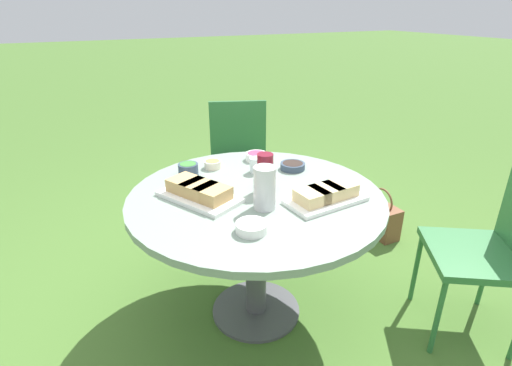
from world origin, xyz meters
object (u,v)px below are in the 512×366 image
object	(u,v)px
dining_table	(256,213)
handbag	(380,218)
chair_near_right	(239,151)
water_pitcher	(265,188)
wine_glass	(265,165)
chair_near_left	(495,242)

from	to	relation	value
dining_table	handbag	world-z (taller)	dining_table
chair_near_right	water_pitcher	size ratio (longest dim) A/B	4.51
wine_glass	handbag	world-z (taller)	wine_glass
chair_near_left	water_pitcher	size ratio (longest dim) A/B	4.51
dining_table	handbag	xyz separation A→B (m)	(0.33, -1.18, -0.49)
chair_near_left	water_pitcher	distance (m)	1.14
chair_near_left	wine_glass	world-z (taller)	wine_glass
handbag	chair_near_right	bearing A→B (deg)	44.95
water_pitcher	handbag	xyz separation A→B (m)	(0.47, -1.21, -0.69)
chair_near_right	handbag	bearing A→B (deg)	-135.05
water_pitcher	dining_table	bearing A→B (deg)	-10.77
chair_near_right	wine_glass	bearing A→B (deg)	162.29
dining_table	wine_glass	world-z (taller)	wine_glass
chair_near_right	wine_glass	distance (m)	1.19
dining_table	chair_near_left	bearing A→B (deg)	-122.52
chair_near_left	chair_near_right	size ratio (longest dim) A/B	1.00
water_pitcher	wine_glass	xyz separation A→B (m)	(0.16, -0.08, 0.04)
dining_table	handbag	bearing A→B (deg)	-74.31
chair_near_right	handbag	size ratio (longest dim) A/B	2.42
chair_near_right	water_pitcher	bearing A→B (deg)	160.89
chair_near_right	wine_glass	xyz separation A→B (m)	(-1.09, 0.35, 0.33)
chair_near_left	wine_glass	bearing A→B (deg)	55.10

